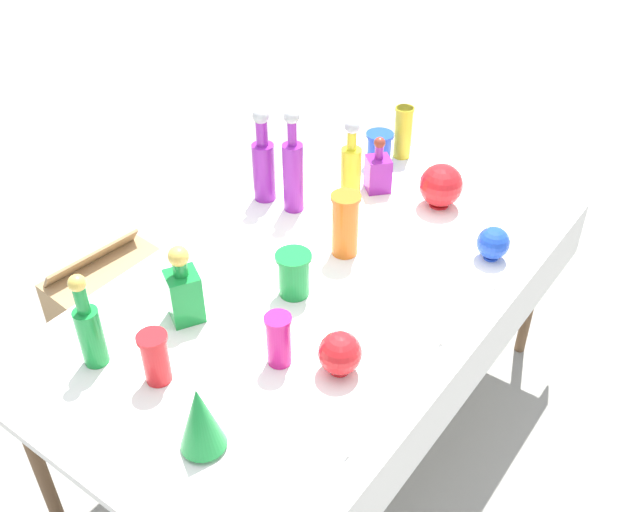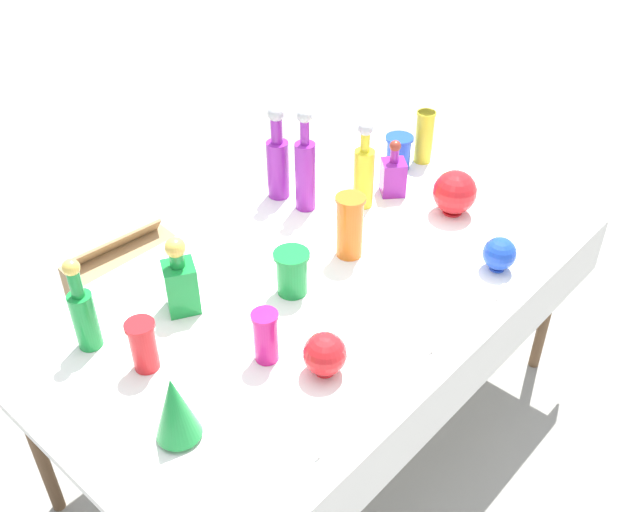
{
  "view_description": "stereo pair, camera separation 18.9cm",
  "coord_description": "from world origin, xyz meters",
  "px_view_note": "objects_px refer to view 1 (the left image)",
  "views": [
    {
      "loc": [
        -1.5,
        -1.09,
        2.26
      ],
      "look_at": [
        0.0,
        0.0,
        0.86
      ],
      "focal_mm": 40.0,
      "sensor_mm": 36.0,
      "label": 1
    },
    {
      "loc": [
        -1.38,
        -1.24,
        2.26
      ],
      "look_at": [
        0.0,
        0.0,
        0.86
      ],
      "focal_mm": 40.0,
      "sensor_mm": 36.0,
      "label": 2
    }
  ],
  "objects_px": {
    "cardboard_box_behind_left": "(114,296)",
    "slender_vase_3": "(379,148)",
    "tall_bottle_1": "(293,170)",
    "square_decanter_0": "(378,171)",
    "slender_vase_5": "(155,356)",
    "slender_vase_0": "(345,223)",
    "round_bowl_2": "(493,243)",
    "slender_vase_4": "(294,273)",
    "tall_bottle_2": "(89,328)",
    "fluted_vase_0": "(200,418)",
    "round_bowl_0": "(441,185)",
    "tall_bottle_0": "(263,163)",
    "slender_vase_2": "(403,131)",
    "round_bowl_1": "(340,353)",
    "slender_vase_1": "(279,338)",
    "tall_bottle_3": "(351,170)",
    "square_decanter_1": "(183,290)"
  },
  "relations": [
    {
      "from": "square_decanter_0",
      "to": "round_bowl_2",
      "type": "height_order",
      "value": "square_decanter_0"
    },
    {
      "from": "fluted_vase_0",
      "to": "round_bowl_1",
      "type": "xyz_separation_m",
      "value": [
        0.43,
        -0.13,
        -0.04
      ]
    },
    {
      "from": "cardboard_box_behind_left",
      "to": "slender_vase_5",
      "type": "bearing_deg",
      "value": -119.75
    },
    {
      "from": "slender_vase_1",
      "to": "slender_vase_3",
      "type": "height_order",
      "value": "slender_vase_1"
    },
    {
      "from": "slender_vase_3",
      "to": "slender_vase_0",
      "type": "bearing_deg",
      "value": -158.23
    },
    {
      "from": "round_bowl_1",
      "to": "slender_vase_4",
      "type": "bearing_deg",
      "value": 58.11
    },
    {
      "from": "round_bowl_1",
      "to": "tall_bottle_3",
      "type": "bearing_deg",
      "value": 32.31
    },
    {
      "from": "round_bowl_1",
      "to": "tall_bottle_0",
      "type": "bearing_deg",
      "value": 52.41
    },
    {
      "from": "fluted_vase_0",
      "to": "slender_vase_1",
      "type": "bearing_deg",
      "value": 5.54
    },
    {
      "from": "tall_bottle_2",
      "to": "slender_vase_4",
      "type": "distance_m",
      "value": 0.65
    },
    {
      "from": "slender_vase_0",
      "to": "round_bowl_2",
      "type": "xyz_separation_m",
      "value": [
        0.27,
        -0.43,
        -0.06
      ]
    },
    {
      "from": "tall_bottle_1",
      "to": "round_bowl_2",
      "type": "xyz_separation_m",
      "value": [
        0.15,
        -0.75,
        -0.1
      ]
    },
    {
      "from": "tall_bottle_2",
      "to": "slender_vase_5",
      "type": "bearing_deg",
      "value": -73.87
    },
    {
      "from": "tall_bottle_2",
      "to": "slender_vase_1",
      "type": "relative_size",
      "value": 1.86
    },
    {
      "from": "round_bowl_1",
      "to": "tall_bottle_1",
      "type": "bearing_deg",
      "value": 46.52
    },
    {
      "from": "tall_bottle_0",
      "to": "slender_vase_1",
      "type": "bearing_deg",
      "value": -137.65
    },
    {
      "from": "slender_vase_0",
      "to": "slender_vase_2",
      "type": "xyz_separation_m",
      "value": [
        0.71,
        0.19,
        -0.01
      ]
    },
    {
      "from": "slender_vase_3",
      "to": "slender_vase_4",
      "type": "xyz_separation_m",
      "value": [
        -0.88,
        -0.23,
        0.01
      ]
    },
    {
      "from": "square_decanter_0",
      "to": "tall_bottle_0",
      "type": "bearing_deg",
      "value": 134.27
    },
    {
      "from": "tall_bottle_0",
      "to": "round_bowl_0",
      "type": "relative_size",
      "value": 2.2
    },
    {
      "from": "tall_bottle_1",
      "to": "slender_vase_4",
      "type": "xyz_separation_m",
      "value": [
        -0.4,
        -0.31,
        -0.08
      ]
    },
    {
      "from": "round_bowl_2",
      "to": "cardboard_box_behind_left",
      "type": "xyz_separation_m",
      "value": [
        -0.48,
        1.55,
        -0.68
      ]
    },
    {
      "from": "round_bowl_0",
      "to": "cardboard_box_behind_left",
      "type": "height_order",
      "value": "round_bowl_0"
    },
    {
      "from": "tall_bottle_1",
      "to": "tall_bottle_2",
      "type": "height_order",
      "value": "tall_bottle_1"
    },
    {
      "from": "tall_bottle_2",
      "to": "fluted_vase_0",
      "type": "height_order",
      "value": "tall_bottle_2"
    },
    {
      "from": "fluted_vase_0",
      "to": "tall_bottle_0",
      "type": "bearing_deg",
      "value": 32.13
    },
    {
      "from": "slender_vase_3",
      "to": "cardboard_box_behind_left",
      "type": "relative_size",
      "value": 0.25
    },
    {
      "from": "slender_vase_5",
      "to": "cardboard_box_behind_left",
      "type": "bearing_deg",
      "value": 60.25
    },
    {
      "from": "round_bowl_2",
      "to": "fluted_vase_0",
      "type": "bearing_deg",
      "value": 168.19
    },
    {
      "from": "tall_bottle_0",
      "to": "slender_vase_5",
      "type": "height_order",
      "value": "tall_bottle_0"
    },
    {
      "from": "slender_vase_3",
      "to": "square_decanter_0",
      "type": "bearing_deg",
      "value": -148.97
    },
    {
      "from": "slender_vase_3",
      "to": "round_bowl_0",
      "type": "distance_m",
      "value": 0.38
    },
    {
      "from": "slender_vase_0",
      "to": "slender_vase_2",
      "type": "relative_size",
      "value": 1.04
    },
    {
      "from": "slender_vase_2",
      "to": "round_bowl_2",
      "type": "relative_size",
      "value": 1.85
    },
    {
      "from": "slender_vase_2",
      "to": "tall_bottle_1",
      "type": "bearing_deg",
      "value": 168.44
    },
    {
      "from": "tall_bottle_0",
      "to": "round_bowl_0",
      "type": "distance_m",
      "value": 0.68
    },
    {
      "from": "tall_bottle_2",
      "to": "round_bowl_2",
      "type": "height_order",
      "value": "tall_bottle_2"
    },
    {
      "from": "tall_bottle_3",
      "to": "slender_vase_3",
      "type": "bearing_deg",
      "value": 12.71
    },
    {
      "from": "tall_bottle_1",
      "to": "cardboard_box_behind_left",
      "type": "distance_m",
      "value": 1.17
    },
    {
      "from": "tall_bottle_1",
      "to": "slender_vase_0",
      "type": "xyz_separation_m",
      "value": [
        -0.12,
        -0.32,
        -0.04
      ]
    },
    {
      "from": "square_decanter_1",
      "to": "cardboard_box_behind_left",
      "type": "xyz_separation_m",
      "value": [
        0.36,
        0.92,
        -0.73
      ]
    },
    {
      "from": "slender_vase_4",
      "to": "fluted_vase_0",
      "type": "bearing_deg",
      "value": -163.06
    },
    {
      "from": "tall_bottle_2",
      "to": "slender_vase_5",
      "type": "height_order",
      "value": "tall_bottle_2"
    },
    {
      "from": "tall_bottle_3",
      "to": "round_bowl_2",
      "type": "relative_size",
      "value": 2.89
    },
    {
      "from": "slender_vase_0",
      "to": "round_bowl_2",
      "type": "bearing_deg",
      "value": -57.61
    },
    {
      "from": "slender_vase_1",
      "to": "round_bowl_2",
      "type": "bearing_deg",
      "value": -18.8
    },
    {
      "from": "slender_vase_1",
      "to": "slender_vase_2",
      "type": "relative_size",
      "value": 0.76
    },
    {
      "from": "square_decanter_0",
      "to": "slender_vase_1",
      "type": "distance_m",
      "value": 1.01
    },
    {
      "from": "cardboard_box_behind_left",
      "to": "slender_vase_3",
      "type": "bearing_deg",
      "value": -47.57
    },
    {
      "from": "tall_bottle_1",
      "to": "square_decanter_0",
      "type": "height_order",
      "value": "tall_bottle_1"
    }
  ]
}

